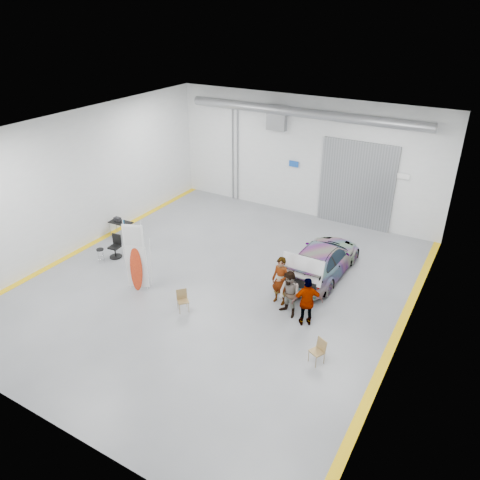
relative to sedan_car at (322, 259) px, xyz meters
The scene contains 13 objects.
ground 4.26m from the sedan_car, 139.90° to the right, with size 16.00×16.00×0.00m, color slate.
room_shell 4.54m from the sedan_car, behind, with size 14.02×16.18×6.01m.
sedan_car is the anchor object (origin of this frame).
person_a 2.74m from the sedan_car, 102.29° to the right, with size 0.68×0.45×1.88m, color olive.
person_b 3.22m from the sedan_car, 89.47° to the right, with size 0.85×0.66×1.75m, color slate.
person_c 3.46m from the sedan_car, 77.25° to the right, with size 1.06×0.44×1.83m, color brown.
surfboard_display 7.40m from the sedan_car, 141.39° to the right, with size 0.78×0.43×2.91m.
folding_chair_near 5.91m from the sedan_car, 124.55° to the right, with size 0.53×0.61×0.80m.
folding_chair_far 5.33m from the sedan_car, 70.15° to the right, with size 0.52×0.55×0.82m.
shop_stool 9.26m from the sedan_car, 155.77° to the right, with size 0.33×0.33×0.64m.
work_table 9.63m from the sedan_car, behind, with size 1.14×0.62×0.90m.
office_chair 8.79m from the sedan_car, 159.28° to the right, with size 0.54×0.54×1.01m.
trunk_lid 2.23m from the sedan_car, 90.00° to the right, with size 1.60×0.97×0.04m, color silver.
Camera 1 is at (8.58, -13.07, 9.97)m, focal length 35.00 mm.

